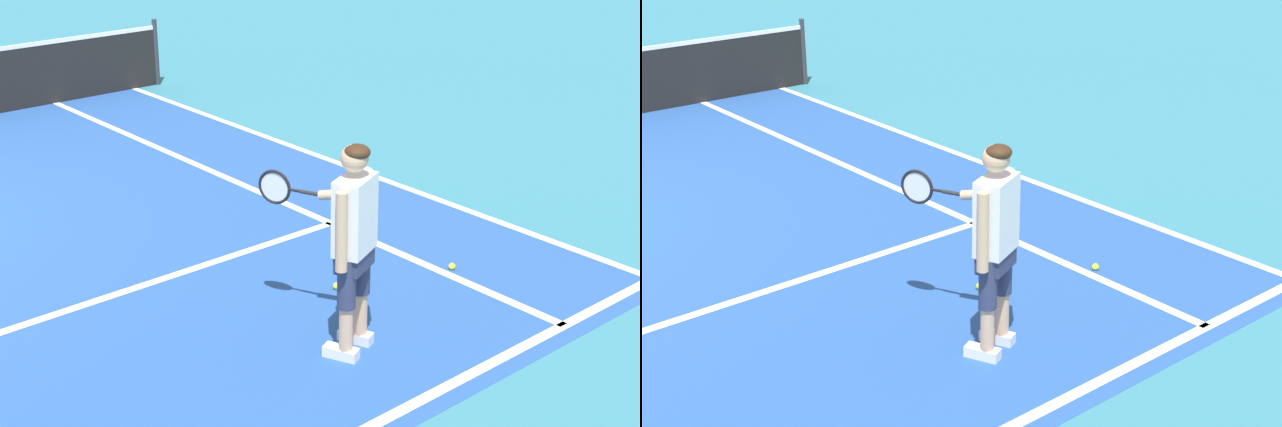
# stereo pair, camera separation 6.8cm
# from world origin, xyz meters

# --- Properties ---
(line_singles_right) EXTENTS (0.10, 9.35, 0.01)m
(line_singles_right) POSITION_xyz_m (4.12, -1.27, 0.00)
(line_singles_right) COLOR white
(line_singles_right) RESTS_ON ground
(line_doubles_right) EXTENTS (0.10, 9.35, 0.01)m
(line_doubles_right) POSITION_xyz_m (5.49, -1.27, 0.00)
(line_doubles_right) COLOR white
(line_doubles_right) RESTS_ON ground
(tennis_player) EXTENTS (0.57, 1.23, 1.71)m
(tennis_player) POSITION_xyz_m (2.50, -5.07, 0.99)
(tennis_player) COLOR white
(tennis_player) RESTS_ON ground
(tennis_ball_near_feet) EXTENTS (0.07, 0.07, 0.07)m
(tennis_ball_near_feet) POSITION_xyz_m (4.23, -4.60, 0.03)
(tennis_ball_near_feet) COLOR #CCE02D
(tennis_ball_near_feet) RESTS_ON ground
(tennis_ball_by_baseline) EXTENTS (0.07, 0.07, 0.07)m
(tennis_ball_by_baseline) POSITION_xyz_m (3.13, -4.20, 0.03)
(tennis_ball_by_baseline) COLOR #CCE02D
(tennis_ball_by_baseline) RESTS_ON ground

